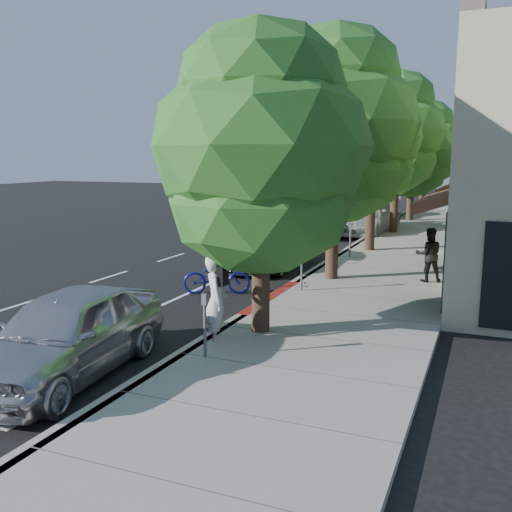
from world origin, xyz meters
The scene contains 18 objects.
ground centered at (0.00, 0.00, 0.00)m, with size 120.00×120.00×0.00m, color black.
sidewalk centered at (2.30, 8.00, 0.07)m, with size 4.60×56.00×0.15m, color gray.
curb centered at (0.00, 8.00, 0.07)m, with size 0.30×56.00×0.15m, color #9E998E.
curb_red_segment centered at (0.00, 1.00, 0.07)m, with size 0.32×4.00×0.15m, color maroon.
street_tree_0 centered at (0.90, -2.00, 4.10)m, with size 4.76×4.76×6.85m.
street_tree_1 centered at (0.90, 4.00, 4.85)m, with size 5.21×5.21×7.98m.
street_tree_2 centered at (0.90, 10.00, 4.62)m, with size 3.98×3.98×7.31m.
street_tree_3 centered at (0.90, 16.00, 5.11)m, with size 4.75×4.75×8.19m.
street_tree_4 centered at (0.90, 22.00, 4.28)m, with size 4.96×4.96×7.14m.
street_tree_5 centered at (0.90, 28.00, 4.77)m, with size 5.13×5.13×7.84m.
cyclist centered at (0.25, -2.91, 0.98)m, with size 0.72×0.47×1.96m, color beige.
bicycle centered at (-1.80, 1.23, 0.51)m, with size 0.68×1.95×1.03m, color navy.
silver_suv centered at (-2.06, 5.62, 0.73)m, with size 2.42×5.25×1.46m, color #B3B3B8.
dark_sedan centered at (-2.20, 14.36, 0.69)m, with size 1.46×4.18×1.38m, color #222628.
white_pickup centered at (-0.61, 16.39, 0.92)m, with size 2.57×6.32×1.83m, color silver.
dark_suv_far centered at (-1.38, 23.91, 0.92)m, with size 2.18×5.41×1.84m, color black.
near_car_a centered at (-1.49, -5.50, 0.81)m, with size 1.92×4.76×1.62m, color #B9B9BE.
pedestrian centered at (3.80, 4.66, 0.99)m, with size 0.82×0.64×1.68m, color black.
Camera 1 is at (5.51, -13.38, 4.00)m, focal length 40.00 mm.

